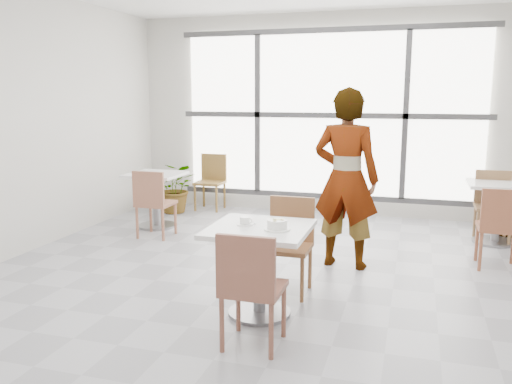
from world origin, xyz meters
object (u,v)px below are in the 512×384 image
(oatmeal_bowl, at_px, (277,225))
(bg_chair_left_near, at_px, (153,199))
(main_table, at_px, (259,254))
(coffee_cup, at_px, (245,221))
(plant_left, at_px, (176,188))
(bg_table_left, at_px, (156,192))
(chair_near, at_px, (250,283))
(bg_chair_right_near, at_px, (500,223))
(bg_chair_right_far, at_px, (493,201))
(person, at_px, (346,179))
(bg_chair_left_far, at_px, (212,178))
(chair_far, at_px, (289,238))
(plant_right, at_px, (505,211))
(bg_table_right, at_px, (497,204))

(oatmeal_bowl, height_order, bg_chair_left_near, bg_chair_left_near)
(main_table, xyz_separation_m, coffee_cup, (-0.13, 0.02, 0.26))
(plant_left, bearing_deg, bg_table_left, -81.39)
(chair_near, distance_m, bg_chair_right_near, 3.10)
(oatmeal_bowl, xyz_separation_m, bg_chair_right_far, (1.97, 3.10, -0.29))
(person, height_order, bg_chair_left_far, person)
(chair_far, distance_m, bg_chair_right_near, 2.28)
(coffee_cup, relative_size, bg_chair_left_far, 0.18)
(chair_near, bearing_deg, main_table, -79.47)
(person, distance_m, bg_chair_left_far, 3.35)
(bg_chair_right_far, bearing_deg, person, -136.20)
(chair_near, distance_m, person, 2.17)
(main_table, xyz_separation_m, chair_far, (0.10, 0.61, -0.02))
(person, xyz_separation_m, bg_chair_right_near, (1.55, 0.33, -0.44))
(bg_chair_left_far, height_order, plant_right, bg_chair_left_far)
(bg_chair_left_far, bearing_deg, bg_chair_left_near, -91.73)
(person, height_order, bg_table_right, person)
(bg_table_right, bearing_deg, bg_chair_right_near, -95.92)
(main_table, height_order, oatmeal_bowl, oatmeal_bowl)
(main_table, relative_size, oatmeal_bowl, 3.81)
(chair_near, height_order, oatmeal_bowl, chair_near)
(coffee_cup, xyz_separation_m, bg_chair_right_far, (2.26, 3.02, -0.28))
(chair_far, xyz_separation_m, oatmeal_bowl, (0.06, -0.67, 0.29))
(bg_chair_left_near, height_order, bg_chair_right_near, same)
(chair_far, height_order, bg_chair_left_far, same)
(person, xyz_separation_m, bg_chair_left_near, (-2.47, 0.42, -0.44))
(oatmeal_bowl, relative_size, person, 0.11)
(coffee_cup, bearing_deg, plant_right, 53.15)
(plant_left, bearing_deg, bg_chair_right_far, -3.74)
(plant_left, bearing_deg, main_table, -54.97)
(bg_chair_right_far, bearing_deg, plant_left, 176.26)
(bg_table_right, height_order, plant_left, plant_left)
(oatmeal_bowl, bearing_deg, bg_chair_left_far, 118.50)
(main_table, height_order, bg_chair_right_near, bg_chair_right_near)
(bg_table_right, distance_m, bg_chair_right_far, 0.14)
(person, bearing_deg, plant_right, -128.15)
(coffee_cup, height_order, person, person)
(bg_table_right, height_order, bg_chair_right_far, bg_chair_right_far)
(main_table, bearing_deg, plant_left, 125.03)
(bg_chair_right_near, bearing_deg, bg_table_right, -95.92)
(oatmeal_bowl, distance_m, person, 1.58)
(plant_left, bearing_deg, coffee_cup, -56.34)
(bg_chair_left_far, xyz_separation_m, bg_chair_right_near, (3.96, -1.95, 0.00))
(bg_chair_left_near, xyz_separation_m, plant_left, (-0.37, 1.44, -0.11))
(oatmeal_bowl, xyz_separation_m, bg_chair_left_near, (-2.13, 1.95, -0.29))
(chair_near, relative_size, coffee_cup, 5.47)
(plant_right, bearing_deg, chair_far, -129.65)
(bg_chair_left_far, distance_m, bg_chair_right_near, 4.42)
(oatmeal_bowl, bearing_deg, plant_right, 57.20)
(bg_chair_left_near, bearing_deg, bg_table_left, -66.60)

